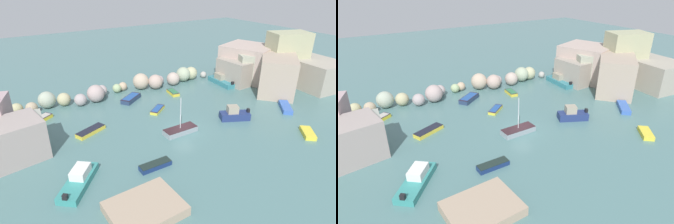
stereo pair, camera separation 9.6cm
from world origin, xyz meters
The scene contains 16 objects.
cove_water centered at (0.00, 0.00, 0.00)m, with size 160.00×160.00×0.00m, color slate.
cliff_headland_right centered at (23.41, 7.00, 3.08)m, with size 17.18×20.37×9.21m.
rock_breakwater centered at (-0.38, 15.91, 1.18)m, with size 34.42×4.45×2.79m.
stone_dock centered at (-10.97, -10.05, 0.45)m, with size 6.05×4.78×0.91m, color tan.
moored_boat_0 centered at (15.94, 10.89, 0.63)m, with size 2.46×6.21×1.89m.
moored_boat_1 centered at (-14.61, -3.46, 0.54)m, with size 5.10×5.66×1.53m.
moored_boat_2 centered at (-0.81, -0.29, 0.38)m, with size 4.44×1.76×4.81m.
moored_boat_3 centered at (7.74, -1.02, 0.71)m, with size 4.37×3.28×2.01m.
moored_boat_4 centered at (16.62, -2.61, 0.30)m, with size 3.78×4.04×0.60m.
moored_boat_5 centered at (-10.51, 5.67, 0.28)m, with size 4.11×2.75×0.55m.
moored_boat_6 centered at (12.52, -9.16, 0.26)m, with size 2.93×3.15×0.52m.
moored_boat_7 centered at (-1.68, 12.52, 0.38)m, with size 4.09×3.54×0.73m.
moored_boat_8 centered at (5.54, 11.34, 0.29)m, with size 1.52×2.92×0.55m.
moored_boat_9 centered at (-0.02, 6.89, 0.25)m, with size 3.14×2.81×0.47m.
moored_boat_10 centered at (-14.93, 12.79, 0.29)m, with size 2.68×2.38×0.56m.
moored_boat_11 centered at (-7.11, -4.98, 0.28)m, with size 3.45×1.13×0.57m.
Camera 1 is at (-18.92, -26.56, 18.16)m, focal length 30.71 mm.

